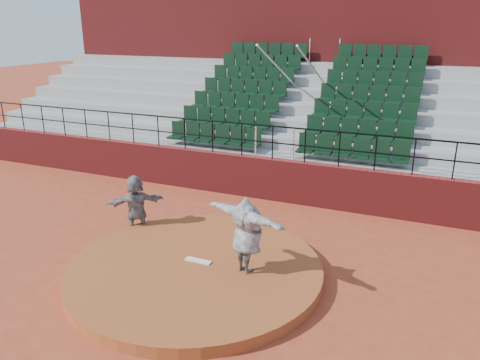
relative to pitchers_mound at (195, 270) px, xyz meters
name	(u,v)px	position (x,y,z in m)	size (l,w,h in m)	color
ground	(195,275)	(0.00, 0.00, -0.12)	(90.00, 90.00, 0.00)	#A94126
pitchers_mound	(195,270)	(0.00, 0.00, 0.00)	(5.50, 5.50, 0.25)	#A34F24
pitching_rubber	(198,261)	(0.00, 0.15, 0.14)	(0.60, 0.15, 0.03)	white
boundary_wall	(272,179)	(0.00, 5.00, 0.53)	(24.00, 0.30, 1.30)	maroon
wall_railing	(273,135)	(0.00, 5.00, 1.90)	(24.04, 0.05, 1.03)	black
seating_deck	(305,130)	(0.00, 8.65, 1.32)	(24.00, 5.97, 4.63)	#989893
press_box_facade	(332,63)	(0.00, 12.60, 3.43)	(24.00, 3.00, 7.10)	maroon
pitcher	(247,235)	(1.13, 0.20, 0.96)	(2.05, 0.56, 1.67)	black
fielder	(136,205)	(-2.40, 1.32, 0.66)	(1.46, 0.46, 1.57)	black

